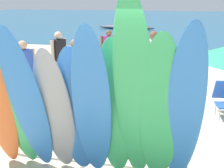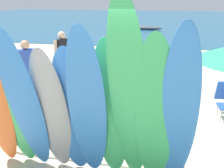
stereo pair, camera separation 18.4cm
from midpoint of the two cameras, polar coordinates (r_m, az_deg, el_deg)
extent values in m
plane|color=beige|center=(18.54, 9.23, 7.83)|extent=(60.00, 60.00, 0.00)
cube|color=#235B7F|center=(35.92, 11.38, 11.71)|extent=(60.00, 40.00, 0.02)
cylinder|color=brown|center=(5.60, -17.59, -9.06)|extent=(0.07, 0.07, 0.64)
cylinder|color=brown|center=(4.90, 14.23, -12.60)|extent=(0.07, 0.07, 0.64)
cylinder|color=brown|center=(4.92, -2.92, -7.83)|extent=(3.04, 0.06, 0.06)
ellipsoid|color=#38B266|center=(4.62, -17.58, -2.74)|extent=(0.62, 0.93, 2.39)
ellipsoid|color=#337AD1|center=(4.46, -14.91, -3.70)|extent=(0.59, 0.95, 2.32)
ellipsoid|color=#999EA3|center=(4.44, -9.96, -5.42)|extent=(0.52, 0.74, 2.03)
ellipsoid|color=#337AD1|center=(4.38, -6.16, -5.52)|extent=(0.59, 0.64, 2.05)
ellipsoid|color=#337AD1|center=(4.12, -3.32, -4.59)|extent=(0.60, 0.92, 2.35)
ellipsoid|color=#38B266|center=(4.23, 0.98, -5.27)|extent=(0.52, 0.63, 2.17)
ellipsoid|color=#38B266|center=(3.93, 4.51, -2.59)|extent=(0.59, 1.04, 2.75)
ellipsoid|color=#38B266|center=(4.02, 9.25, -5.86)|extent=(0.58, 0.81, 2.28)
ellipsoid|color=#337AD1|center=(3.99, 13.71, -5.28)|extent=(0.56, 0.95, 2.42)
cylinder|color=brown|center=(8.54, 7.81, 0.98)|extent=(0.13, 0.13, 0.83)
cylinder|color=brown|center=(8.79, 9.33, 1.35)|extent=(0.13, 0.13, 0.83)
cube|color=#2D4CB2|center=(8.58, 8.68, 3.42)|extent=(0.45, 0.27, 0.20)
cube|color=silver|center=(8.51, 8.79, 5.99)|extent=(0.44, 0.48, 0.65)
sphere|color=brown|center=(8.44, 8.92, 8.94)|extent=(0.23, 0.23, 0.23)
cylinder|color=brown|center=(8.30, 7.54, 6.04)|extent=(0.10, 0.10, 0.58)
cylinder|color=brown|center=(8.70, 10.01, 6.41)|extent=(0.10, 0.10, 0.58)
cylinder|color=beige|center=(9.16, -9.22, 1.84)|extent=(0.12, 0.12, 0.79)
cylinder|color=beige|center=(9.38, -7.81, 2.25)|extent=(0.12, 0.12, 0.79)
cube|color=#B23399|center=(9.20, -8.59, 4.07)|extent=(0.43, 0.26, 0.19)
cube|color=black|center=(9.13, -8.69, 6.36)|extent=(0.36, 0.46, 0.62)
sphere|color=beige|center=(9.06, -8.81, 9.00)|extent=(0.22, 0.22, 0.22)
cylinder|color=beige|center=(8.94, -9.89, 6.33)|extent=(0.10, 0.10, 0.55)
cylinder|color=beige|center=(9.31, -7.56, 6.81)|extent=(0.10, 0.10, 0.55)
cylinder|color=brown|center=(10.73, 1.44, 3.98)|extent=(0.11, 0.11, 0.73)
cylinder|color=brown|center=(10.75, -0.17, 4.00)|extent=(0.11, 0.11, 0.73)
cube|color=silver|center=(10.68, 0.64, 5.60)|extent=(0.39, 0.24, 0.17)
cube|color=#B23399|center=(10.62, 0.64, 7.42)|extent=(0.40, 0.26, 0.57)
sphere|color=brown|center=(10.57, 0.65, 9.49)|extent=(0.21, 0.21, 0.21)
cylinder|color=brown|center=(10.61, 1.95, 7.57)|extent=(0.09, 0.09, 0.51)
cylinder|color=brown|center=(10.63, -0.66, 7.60)|extent=(0.09, 0.09, 0.51)
cylinder|color=tan|center=(7.93, -13.66, -0.72)|extent=(0.12, 0.12, 0.78)
cylinder|color=tan|center=(7.78, -15.71, -1.18)|extent=(0.12, 0.12, 0.78)
cube|color=#B23399|center=(7.77, -14.85, 1.37)|extent=(0.42, 0.26, 0.19)
cube|color=#2D4CB2|center=(7.68, -15.04, 4.03)|extent=(0.40, 0.45, 0.61)
sphere|color=tan|center=(7.61, -15.27, 7.09)|extent=(0.22, 0.22, 0.22)
cylinder|color=tan|center=(7.80, -13.40, 4.57)|extent=(0.10, 0.10, 0.54)
cylinder|color=tan|center=(7.56, -16.78, 3.97)|extent=(0.10, 0.10, 0.54)
cylinder|color=#9E704C|center=(7.84, -6.75, -0.56)|extent=(0.12, 0.12, 0.78)
cylinder|color=#9E704C|center=(7.96, -4.60, -0.25)|extent=(0.12, 0.12, 0.78)
cube|color=black|center=(7.81, -5.74, 1.89)|extent=(0.42, 0.26, 0.19)
cube|color=black|center=(7.73, -5.81, 4.52)|extent=(0.44, 0.42, 0.61)
sphere|color=#9E704C|center=(7.66, -5.90, 7.56)|extent=(0.22, 0.22, 0.22)
cylinder|color=#9E704C|center=(7.63, -7.61, 4.57)|extent=(0.09, 0.09, 0.54)
cylinder|color=#9E704C|center=(7.82, -4.07, 4.96)|extent=(0.09, 0.09, 0.54)
cylinder|color=#B7B7BC|center=(7.04, 20.38, -5.65)|extent=(0.02, 0.02, 0.28)
cylinder|color=#B7B7BC|center=(7.38, 19.76, -4.57)|extent=(0.02, 0.02, 0.28)
ellipsoid|color=#4C515B|center=(25.05, 4.24, 10.52)|extent=(4.76, 1.49, 0.38)
camera|label=1|loc=(0.09, -89.15, 0.25)|focal=48.98mm
camera|label=2|loc=(0.09, 90.85, -0.25)|focal=48.98mm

